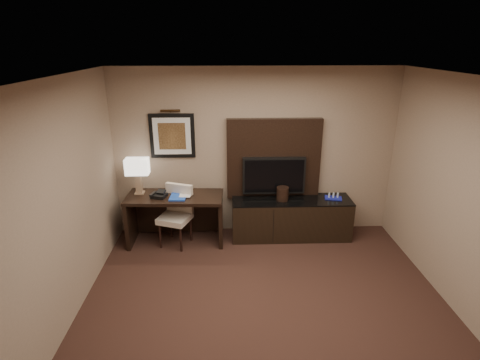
{
  "coord_description": "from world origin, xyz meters",
  "views": [
    {
      "loc": [
        -0.45,
        -3.28,
        3.03
      ],
      "look_at": [
        -0.26,
        1.8,
        1.15
      ],
      "focal_mm": 28.0,
      "sensor_mm": 36.0,
      "label": 1
    }
  ],
  "objects_px": {
    "table_lamp": "(138,176)",
    "desk": "(176,219)",
    "ice_bucket": "(282,194)",
    "desk_chair": "(175,218)",
    "tv": "(274,176)",
    "desk_phone": "(159,194)",
    "credenza": "(291,218)",
    "minibar_tray": "(333,196)"
  },
  "relations": [
    {
      "from": "desk",
      "to": "credenza",
      "type": "height_order",
      "value": "desk"
    },
    {
      "from": "tv",
      "to": "table_lamp",
      "type": "relative_size",
      "value": 1.71
    },
    {
      "from": "desk",
      "to": "credenza",
      "type": "relative_size",
      "value": 0.77
    },
    {
      "from": "desk_chair",
      "to": "minibar_tray",
      "type": "height_order",
      "value": "desk_chair"
    },
    {
      "from": "ice_bucket",
      "to": "tv",
      "type": "bearing_deg",
      "value": 129.6
    },
    {
      "from": "tv",
      "to": "desk_phone",
      "type": "distance_m",
      "value": 1.83
    },
    {
      "from": "desk_phone",
      "to": "minibar_tray",
      "type": "xyz_separation_m",
      "value": [
        2.75,
        0.17,
        -0.14
      ]
    },
    {
      "from": "credenza",
      "to": "desk_phone",
      "type": "xyz_separation_m",
      "value": [
        -2.08,
        -0.15,
        0.52
      ]
    },
    {
      "from": "desk_phone",
      "to": "minibar_tray",
      "type": "distance_m",
      "value": 2.76
    },
    {
      "from": "tv",
      "to": "desk_phone",
      "type": "height_order",
      "value": "tv"
    },
    {
      "from": "minibar_tray",
      "to": "table_lamp",
      "type": "bearing_deg",
      "value": 179.92
    },
    {
      "from": "desk_phone",
      "to": "minibar_tray",
      "type": "relative_size",
      "value": 0.79
    },
    {
      "from": "desk_phone",
      "to": "ice_bucket",
      "type": "height_order",
      "value": "desk_phone"
    },
    {
      "from": "credenza",
      "to": "minibar_tray",
      "type": "xyz_separation_m",
      "value": [
        0.67,
        0.01,
        0.38
      ]
    },
    {
      "from": "credenza",
      "to": "minibar_tray",
      "type": "bearing_deg",
      "value": 1.33
    },
    {
      "from": "desk",
      "to": "desk_phone",
      "type": "bearing_deg",
      "value": -163.95
    },
    {
      "from": "desk_chair",
      "to": "ice_bucket",
      "type": "xyz_separation_m",
      "value": [
        1.7,
        0.18,
        0.3
      ]
    },
    {
      "from": "ice_bucket",
      "to": "minibar_tray",
      "type": "distance_m",
      "value": 0.83
    },
    {
      "from": "desk_chair",
      "to": "desk_phone",
      "type": "distance_m",
      "value": 0.45
    },
    {
      "from": "table_lamp",
      "to": "desk_phone",
      "type": "xyz_separation_m",
      "value": [
        0.33,
        -0.17,
        -0.24
      ]
    },
    {
      "from": "ice_bucket",
      "to": "minibar_tray",
      "type": "relative_size",
      "value": 0.81
    },
    {
      "from": "table_lamp",
      "to": "desk",
      "type": "bearing_deg",
      "value": -11.97
    },
    {
      "from": "desk_chair",
      "to": "ice_bucket",
      "type": "height_order",
      "value": "desk_chair"
    },
    {
      "from": "desk_chair",
      "to": "ice_bucket",
      "type": "relative_size",
      "value": 4.29
    },
    {
      "from": "desk",
      "to": "credenza",
      "type": "xyz_separation_m",
      "value": [
        1.85,
        0.1,
        -0.07
      ]
    },
    {
      "from": "desk_chair",
      "to": "table_lamp",
      "type": "relative_size",
      "value": 1.58
    },
    {
      "from": "desk_phone",
      "to": "table_lamp",
      "type": "bearing_deg",
      "value": 169.17
    },
    {
      "from": "table_lamp",
      "to": "ice_bucket",
      "type": "distance_m",
      "value": 2.28
    },
    {
      "from": "credenza",
      "to": "minibar_tray",
      "type": "height_order",
      "value": "minibar_tray"
    },
    {
      "from": "credenza",
      "to": "tv",
      "type": "relative_size",
      "value": 1.91
    },
    {
      "from": "desk",
      "to": "ice_bucket",
      "type": "distance_m",
      "value": 1.74
    },
    {
      "from": "desk_chair",
      "to": "desk",
      "type": "bearing_deg",
      "value": 109.51
    },
    {
      "from": "credenza",
      "to": "tv",
      "type": "height_order",
      "value": "tv"
    },
    {
      "from": "desk",
      "to": "tv",
      "type": "distance_m",
      "value": 1.71
    },
    {
      "from": "desk",
      "to": "table_lamp",
      "type": "relative_size",
      "value": 2.54
    },
    {
      "from": "ice_bucket",
      "to": "table_lamp",
      "type": "bearing_deg",
      "value": 179.18
    },
    {
      "from": "desk",
      "to": "desk_phone",
      "type": "relative_size",
      "value": 7.12
    },
    {
      "from": "credenza",
      "to": "minibar_tray",
      "type": "relative_size",
      "value": 7.22
    },
    {
      "from": "credenza",
      "to": "tv",
      "type": "distance_m",
      "value": 0.76
    },
    {
      "from": "ice_bucket",
      "to": "desk_chair",
      "type": "bearing_deg",
      "value": -173.8
    },
    {
      "from": "desk_chair",
      "to": "minibar_tray",
      "type": "distance_m",
      "value": 2.55
    },
    {
      "from": "desk",
      "to": "credenza",
      "type": "bearing_deg",
      "value": 5.65
    }
  ]
}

